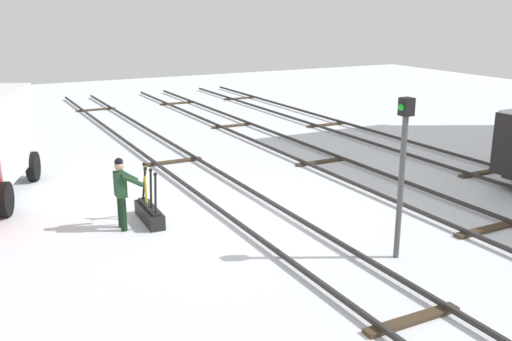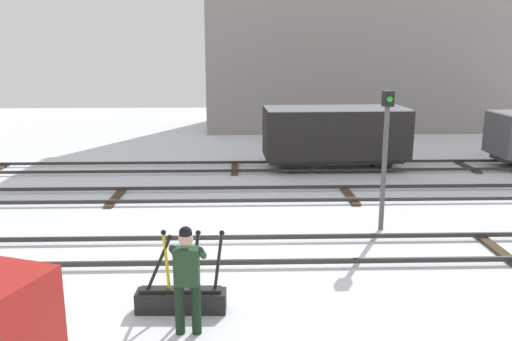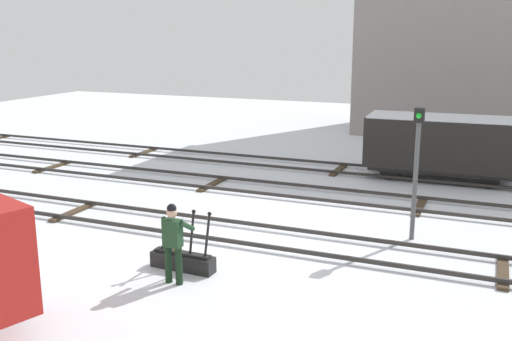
% 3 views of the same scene
% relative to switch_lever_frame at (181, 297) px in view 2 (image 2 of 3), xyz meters
% --- Properties ---
extents(ground_plane, '(60.00, 60.00, 0.00)m').
position_rel_switch_lever_frame_xyz_m(ground_plane, '(0.80, 2.47, -0.25)').
color(ground_plane, silver).
extents(track_main_line, '(44.00, 1.94, 0.18)m').
position_rel_switch_lever_frame_xyz_m(track_main_line, '(0.80, 2.47, -0.14)').
color(track_main_line, '#2D2B28').
rests_on(track_main_line, ground_plane).
extents(track_siding_near, '(44.00, 1.94, 0.18)m').
position_rel_switch_lever_frame_xyz_m(track_siding_near, '(0.80, 6.91, -0.14)').
color(track_siding_near, '#2D2B28').
rests_on(track_siding_near, ground_plane).
extents(track_siding_far, '(44.00, 1.94, 0.18)m').
position_rel_switch_lever_frame_xyz_m(track_siding_far, '(0.80, 10.71, -0.14)').
color(track_siding_far, '#2D2B28').
rests_on(track_siding_far, ground_plane).
extents(switch_lever_frame, '(1.53, 0.41, 1.45)m').
position_rel_switch_lever_frame_xyz_m(switch_lever_frame, '(0.00, 0.00, 0.00)').
color(switch_lever_frame, black).
rests_on(switch_lever_frame, ground_plane).
extents(rail_worker, '(0.55, 0.62, 1.76)m').
position_rel_switch_lever_frame_xyz_m(rail_worker, '(0.18, -0.70, 0.75)').
color(rail_worker, black).
rests_on(rail_worker, ground_plane).
extents(signal_post, '(0.24, 0.32, 3.41)m').
position_rel_switch_lever_frame_xyz_m(signal_post, '(4.48, 3.98, 1.87)').
color(signal_post, '#4C4C4C').
rests_on(signal_post, ground_plane).
extents(apartment_building, '(18.02, 6.47, 12.94)m').
position_rel_switch_lever_frame_xyz_m(apartment_building, '(8.10, 22.06, 6.22)').
color(apartment_building, gray).
rests_on(apartment_building, ground_plane).
extents(freight_car_back_track, '(5.28, 2.20, 2.31)m').
position_rel_switch_lever_frame_xyz_m(freight_car_back_track, '(4.51, 10.71, 1.09)').
color(freight_car_back_track, '#2D2B28').
rests_on(freight_car_back_track, ground_plane).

